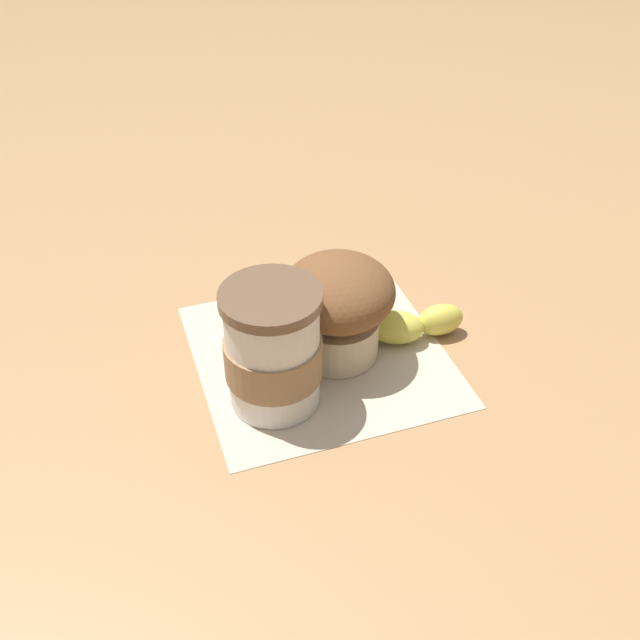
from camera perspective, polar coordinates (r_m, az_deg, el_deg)
ground_plane at (r=0.74m, az=0.00°, el=-2.69°), size 3.00×3.00×0.00m
paper_napkin at (r=0.74m, az=0.00°, el=-2.64°), size 0.27×0.27×0.00m
coffee_cup at (r=0.65m, az=-3.61°, el=-2.30°), size 0.09×0.09×0.12m
muffin at (r=0.70m, az=1.43°, el=1.15°), size 0.11×0.11×0.11m
banana at (r=0.75m, az=3.94°, el=-0.17°), size 0.09×0.18×0.03m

